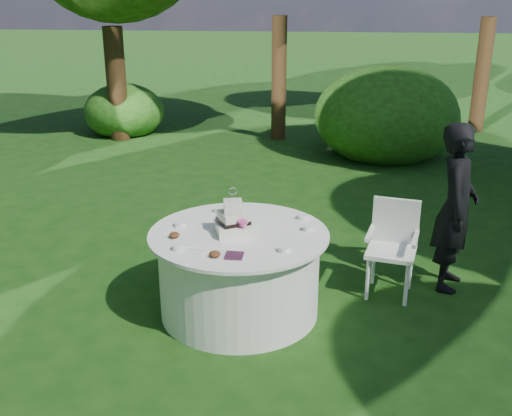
# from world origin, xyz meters

# --- Properties ---
(ground) EXTENTS (80.00, 80.00, 0.00)m
(ground) POSITION_xyz_m (0.00, 0.00, 0.00)
(ground) COLOR #14380F
(ground) RESTS_ON ground
(napkins) EXTENTS (0.14, 0.14, 0.02)m
(napkins) POSITION_xyz_m (0.04, -0.50, 0.78)
(napkins) COLOR #401B35
(napkins) RESTS_ON table
(feather_plume) EXTENTS (0.48, 0.07, 0.01)m
(feather_plume) POSITION_xyz_m (-0.20, -0.37, 0.78)
(feather_plume) COLOR white
(feather_plume) RESTS_ON table
(guest) EXTENTS (0.53, 0.67, 1.62)m
(guest) POSITION_xyz_m (1.95, 0.76, 0.81)
(guest) COLOR black
(guest) RESTS_ON ground
(table) EXTENTS (1.56, 1.56, 0.77)m
(table) POSITION_xyz_m (0.00, 0.00, 0.39)
(table) COLOR white
(table) RESTS_ON ground
(cake) EXTENTS (0.37, 0.37, 0.42)m
(cake) POSITION_xyz_m (-0.04, -0.03, 0.88)
(cake) COLOR white
(cake) RESTS_ON table
(chair) EXTENTS (0.53, 0.52, 0.90)m
(chair) POSITION_xyz_m (1.38, 0.58, 0.52)
(chair) COLOR white
(chair) RESTS_ON ground
(votives) EXTENTS (1.22, 1.01, 0.04)m
(votives) POSITION_xyz_m (0.05, 0.05, 0.79)
(votives) COLOR white
(votives) RESTS_ON table
(petal_cups) EXTENTS (0.50, 0.43, 0.05)m
(petal_cups) POSITION_xyz_m (-0.32, -0.35, 0.79)
(petal_cups) COLOR #562D16
(petal_cups) RESTS_ON table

